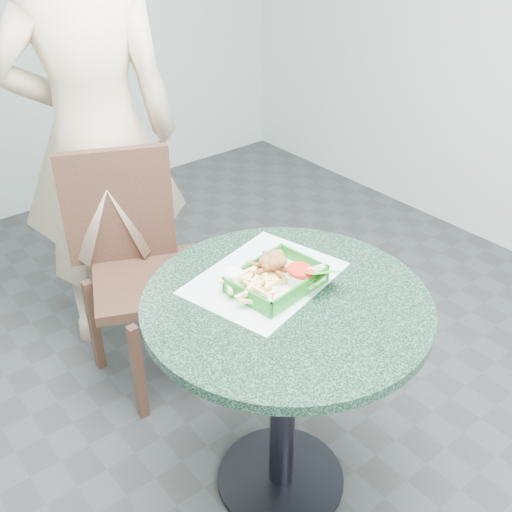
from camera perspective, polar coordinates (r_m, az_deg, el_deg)
floor at (r=2.20m, az=2.35°, el=-20.48°), size 4.00×5.00×0.02m
cafe_table at (r=1.78m, az=2.76°, el=-9.02°), size 0.81×0.81×0.75m
dining_chair at (r=2.35m, az=-11.36°, el=0.16°), size 0.42×0.42×0.93m
diner_person at (r=2.36m, az=-15.67°, el=15.06°), size 0.95×0.80×2.21m
placemat at (r=1.75m, az=0.84°, el=-2.65°), size 0.50×0.42×0.00m
food_basket at (r=1.71m, az=1.96°, el=-3.08°), size 0.25×0.18×0.05m
crab_sandwich at (r=1.73m, az=1.85°, el=-1.30°), size 0.13×0.13×0.07m
fries_pile at (r=1.66m, az=-0.76°, el=-3.14°), size 0.15×0.16×0.05m
sauce_ramekin at (r=1.69m, az=-2.23°, el=-2.13°), size 0.06×0.06×0.03m
garnish_cup at (r=1.69m, az=4.72°, el=-2.60°), size 0.12×0.12×0.05m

